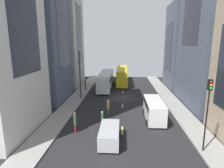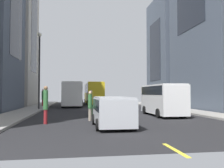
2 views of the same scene
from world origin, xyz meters
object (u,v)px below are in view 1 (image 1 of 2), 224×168
(city_bus_white, at_px, (106,79))
(car_silver_0, at_px, (110,134))
(pedestrian_crossing_near, at_px, (85,84))
(pedestrian_walking_far, at_px, (102,119))
(streetcar_yellow, at_px, (122,74))
(delivery_van_white, at_px, (154,108))
(traffic_light_near_corner, at_px, (208,103))
(pedestrian_crossing_mid, at_px, (75,122))
(pedestrian_waiting_curb, at_px, (108,107))

(city_bus_white, bearing_deg, car_silver_0, -83.89)
(pedestrian_crossing_near, bearing_deg, pedestrian_walking_far, -34.32)
(streetcar_yellow, height_order, delivery_van_white, streetcar_yellow)
(pedestrian_crossing_near, relative_size, traffic_light_near_corner, 0.35)
(pedestrian_crossing_near, bearing_deg, city_bus_white, 73.04)
(city_bus_white, distance_m, pedestrian_crossing_near, 4.79)
(streetcar_yellow, xyz_separation_m, pedestrian_walking_far, (-2.09, -25.47, -1.03))
(pedestrian_crossing_near, distance_m, traffic_light_near_corner, 26.07)
(pedestrian_crossing_mid, relative_size, pedestrian_waiting_curb, 1.08)
(car_silver_0, distance_m, pedestrian_crossing_mid, 4.30)
(streetcar_yellow, bearing_deg, pedestrian_waiting_curb, -94.71)
(pedestrian_walking_far, bearing_deg, pedestrian_crossing_near, 129.57)
(delivery_van_white, distance_m, pedestrian_walking_far, 6.79)
(city_bus_white, xyz_separation_m, pedestrian_crossing_near, (-3.90, -2.71, -0.65))
(car_silver_0, relative_size, pedestrian_walking_far, 2.01)
(city_bus_white, bearing_deg, pedestrian_walking_far, -85.92)
(pedestrian_waiting_curb, bearing_deg, city_bus_white, -43.65)
(delivery_van_white, height_order, car_silver_0, delivery_van_white)
(pedestrian_waiting_curb, relative_size, traffic_light_near_corner, 0.33)
(pedestrian_crossing_mid, distance_m, pedestrian_crossing_near, 18.41)
(streetcar_yellow, height_order, traffic_light_near_corner, traffic_light_near_corner)
(car_silver_0, height_order, pedestrian_crossing_near, pedestrian_crossing_near)
(pedestrian_crossing_near, xyz_separation_m, traffic_light_near_corner, (14.72, -21.27, 3.23))
(car_silver_0, distance_m, pedestrian_walking_far, 3.43)
(car_silver_0, height_order, pedestrian_walking_far, pedestrian_walking_far)
(pedestrian_crossing_mid, relative_size, traffic_light_near_corner, 0.36)
(delivery_van_white, bearing_deg, pedestrian_crossing_mid, -155.65)
(pedestrian_crossing_near, bearing_deg, pedestrian_waiting_curb, -27.97)
(pedestrian_waiting_curb, xyz_separation_m, traffic_light_near_corner, (9.09, -8.49, 3.44))
(pedestrian_crossing_mid, bearing_deg, streetcar_yellow, 24.11)
(traffic_light_near_corner, bearing_deg, pedestrian_waiting_curb, 136.96)
(pedestrian_crossing_near, bearing_deg, traffic_light_near_corner, -17.05)
(delivery_van_white, relative_size, traffic_light_near_corner, 0.90)
(pedestrian_waiting_curb, bearing_deg, pedestrian_walking_far, 125.43)
(car_silver_0, xyz_separation_m, pedestrian_crossing_mid, (-3.83, 1.92, 0.29))
(city_bus_white, height_order, delivery_van_white, city_bus_white)
(delivery_van_white, xyz_separation_m, traffic_light_near_corner, (3.22, -7.10, 3.07))
(streetcar_yellow, relative_size, car_silver_0, 3.39)
(car_silver_0, relative_size, pedestrian_waiting_curb, 1.88)
(car_silver_0, height_order, pedestrian_waiting_curb, pedestrian_waiting_curb)
(pedestrian_walking_far, bearing_deg, delivery_van_white, 45.91)
(streetcar_yellow, bearing_deg, car_silver_0, -92.07)
(city_bus_white, distance_m, pedestrian_crossing_mid, 21.00)
(delivery_van_white, bearing_deg, car_silver_0, -130.70)
(delivery_van_white, bearing_deg, streetcar_yellow, 100.26)
(pedestrian_crossing_mid, relative_size, pedestrian_walking_far, 1.15)
(streetcar_yellow, bearing_deg, pedestrian_walking_far, -94.68)
(streetcar_yellow, xyz_separation_m, pedestrian_crossing_near, (-7.39, -8.57, -0.77))
(pedestrian_crossing_mid, distance_m, pedestrian_walking_far, 3.09)
(streetcar_yellow, distance_m, delivery_van_white, 23.12)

